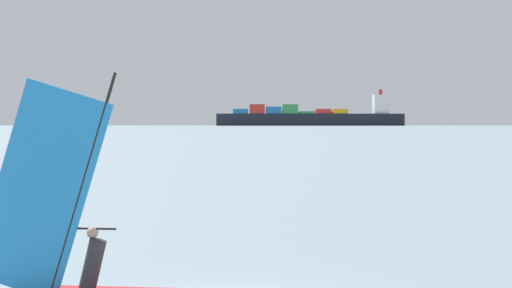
{
  "coord_description": "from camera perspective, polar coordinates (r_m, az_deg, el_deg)",
  "views": [
    {
      "loc": [
        -1.84,
        -13.93,
        3.22
      ],
      "look_at": [
        2.69,
        15.39,
        2.46
      ],
      "focal_mm": 58.02,
      "sensor_mm": 36.0,
      "label": 1
    }
  ],
  "objects": [
    {
      "name": "distant_headland",
      "position": [
        1762.25,
        9.44,
        1.93
      ],
      "size": [
        1350.98,
        767.98,
        36.11
      ],
      "primitive_type": "cube",
      "rotation": [
        0.0,
        0.0,
        -0.28
      ],
      "color": "#756B56",
      "rests_on": "ground_plane"
    },
    {
      "name": "windsurfer",
      "position": [
        15.82,
        -12.57,
        -6.01
      ],
      "size": [
        3.85,
        1.4,
        4.29
      ],
      "rotation": [
        0.0,
        0.0,
        6.01
      ],
      "color": "red",
      "rests_on": "ground_plane"
    },
    {
      "name": "cargo_ship",
      "position": [
        929.93,
        3.72,
        1.88
      ],
      "size": [
        210.73,
        50.56,
        40.76
      ],
      "rotation": [
        0.0,
        0.0,
        3.01
      ],
      "color": "black",
      "rests_on": "ground_plane"
    }
  ]
}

